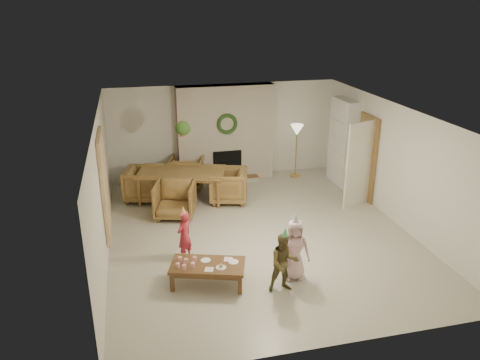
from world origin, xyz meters
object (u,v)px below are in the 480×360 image
object	(u,v)px
dining_chair_near	(175,200)
dining_chair_left	(144,184)
dining_chair_far	(187,172)
child_red	(184,236)
dining_table	(182,186)
child_plaid	(284,263)
dining_chair_right	(228,186)
child_pink	(294,250)
coffee_table_top	(208,265)

from	to	relation	value
dining_chair_near	dining_chair_left	bearing A→B (deg)	135.00
dining_chair_near	dining_chair_left	distance (m)	1.26
dining_chair_far	child_red	distance (m)	3.63
dining_table	child_plaid	distance (m)	4.29
dining_chair_right	dining_table	bearing A→B (deg)	-90.00
dining_table	dining_chair_left	size ratio (longest dim) A/B	2.34
dining_chair_left	child_pink	xyz separation A→B (m)	(2.33, -4.04, 0.15)
dining_table	child_pink	distance (m)	4.08
dining_chair_right	child_red	bearing A→B (deg)	-13.08
dining_table	child_pink	size ratio (longest dim) A/B	1.88
dining_chair_near	dining_chair_right	xyz separation A→B (m)	(1.32, 0.55, 0.00)
coffee_table_top	dining_chair_near	bearing A→B (deg)	112.42
dining_table	dining_chair_right	distance (m)	1.12
child_red	dining_chair_right	bearing A→B (deg)	-161.85
dining_table	dining_chair_left	distance (m)	0.89
dining_chair_near	child_pink	distance (m)	3.40
dining_table	dining_chair_left	xyz separation A→B (m)	(-0.86, 0.24, 0.04)
dining_table	child_pink	world-z (taller)	child_pink
dining_chair_left	child_pink	world-z (taller)	child_pink
dining_chair_near	dining_chair_left	xyz separation A→B (m)	(-0.62, 1.10, 0.00)
dining_chair_right	dining_chair_near	bearing A→B (deg)	-51.34
child_red	coffee_table_top	bearing A→B (deg)	63.75
coffee_table_top	child_red	size ratio (longest dim) A/B	1.31
coffee_table_top	child_red	bearing A→B (deg)	123.98
dining_chair_far	child_plaid	size ratio (longest dim) A/B	0.85
coffee_table_top	child_plaid	distance (m)	1.28
dining_table	coffee_table_top	size ratio (longest dim) A/B	1.65
child_red	child_plaid	size ratio (longest dim) A/B	0.92
dining_chair_right	child_plaid	world-z (taller)	child_plaid
child_red	child_pink	size ratio (longest dim) A/B	0.87
dining_table	dining_chair_far	size ratio (longest dim) A/B	2.34
dining_chair_near	child_plaid	world-z (taller)	child_plaid
dining_chair_near	coffee_table_top	distance (m)	2.80
dining_chair_far	coffee_table_top	xyz separation A→B (m)	(-0.24, -4.51, -0.04)
coffee_table_top	dining_chair_far	bearing A→B (deg)	104.27
coffee_table_top	child_pink	xyz separation A→B (m)	(1.47, -0.15, 0.19)
child_red	dining_chair_left	bearing A→B (deg)	-121.68
coffee_table_top	child_red	world-z (taller)	child_red
dining_chair_far	child_plaid	bearing A→B (deg)	116.53
dining_chair_near	dining_chair_right	distance (m)	1.43
dining_chair_near	coffee_table_top	xyz separation A→B (m)	(0.25, -2.79, -0.04)
dining_table	coffee_table_top	world-z (taller)	dining_table
dining_table	dining_chair_far	bearing A→B (deg)	90.00
dining_chair_near	dining_chair_far	size ratio (longest dim) A/B	1.00
dining_chair_left	dining_chair_near	bearing A→B (deg)	-135.00
dining_chair_near	coffee_table_top	world-z (taller)	dining_chair_near
dining_chair_left	coffee_table_top	world-z (taller)	dining_chair_left
dining_table	dining_chair_far	distance (m)	0.89
child_red	dining_table	bearing A→B (deg)	-138.52
dining_chair_left	child_red	size ratio (longest dim) A/B	0.93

